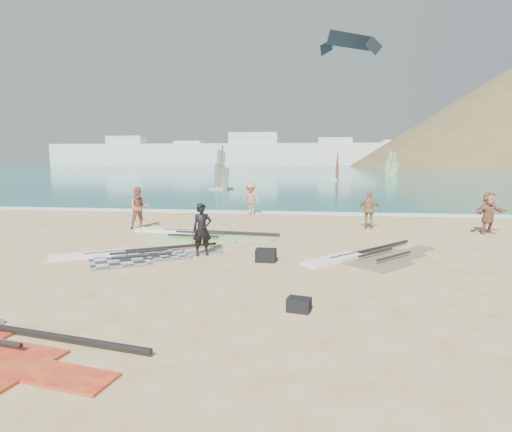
# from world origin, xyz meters

# --- Properties ---
(ground) EXTENTS (300.00, 300.00, 0.00)m
(ground) POSITION_xyz_m (0.00, 0.00, 0.00)
(ground) COLOR #D8B67E
(ground) RESTS_ON ground
(sea) EXTENTS (300.00, 240.00, 0.06)m
(sea) POSITION_xyz_m (0.00, 132.00, 0.00)
(sea) COLOR #0C5554
(sea) RESTS_ON ground
(surf_line) EXTENTS (300.00, 1.20, 0.04)m
(surf_line) POSITION_xyz_m (0.00, 12.30, 0.00)
(surf_line) COLOR white
(surf_line) RESTS_ON ground
(far_town) EXTENTS (160.00, 8.00, 12.00)m
(far_town) POSITION_xyz_m (-15.72, 150.00, 4.49)
(far_town) COLOR white
(far_town) RESTS_ON ground
(rig_grey) EXTENTS (5.13, 3.68, 0.20)m
(rig_grey) POSITION_xyz_m (-4.00, 1.41, 0.05)
(rig_grey) COLOR #28282B
(rig_grey) RESTS_ON ground
(rig_green) EXTENTS (5.99, 2.64, 0.20)m
(rig_green) POSITION_xyz_m (-3.05, 5.25, 0.05)
(rig_green) COLOR #60C520
(rig_green) RESTS_ON ground
(rig_orange) EXTENTS (4.43, 4.19, 0.20)m
(rig_orange) POSITION_xyz_m (3.33, 2.12, 0.05)
(rig_orange) COLOR #E25707
(rig_orange) RESTS_ON ground
(gear_bag_near) EXTENTS (0.61, 0.45, 0.38)m
(gear_bag_near) POSITION_xyz_m (0.38, 1.46, 0.19)
(gear_bag_near) COLOR black
(gear_bag_near) RESTS_ON ground
(gear_bag_far) EXTENTS (0.52, 0.41, 0.28)m
(gear_bag_far) POSITION_xyz_m (1.47, -2.55, 0.14)
(gear_bag_far) COLOR black
(gear_bag_far) RESTS_ON ground
(person_wetsuit) EXTENTS (0.71, 0.62, 1.65)m
(person_wetsuit) POSITION_xyz_m (-1.68, 1.99, 0.82)
(person_wetsuit) COLOR black
(person_wetsuit) RESTS_ON ground
(beachgoer_left) EXTENTS (1.10, 1.04, 1.80)m
(beachgoer_left) POSITION_xyz_m (-5.65, 6.61, 0.90)
(beachgoer_left) COLOR #A5634A
(beachgoer_left) RESTS_ON ground
(beachgoer_mid) EXTENTS (1.28, 1.07, 1.73)m
(beachgoer_mid) POSITION_xyz_m (-1.51, 11.50, 0.86)
(beachgoer_mid) COLOR tan
(beachgoer_mid) RESTS_ON ground
(beachgoer_back) EXTENTS (1.02, 0.61, 1.63)m
(beachgoer_back) POSITION_xyz_m (4.16, 7.79, 0.81)
(beachgoer_back) COLOR #997547
(beachgoer_back) RESTS_ON ground
(beachgoer_right) EXTENTS (1.62, 1.15, 1.69)m
(beachgoer_right) POSITION_xyz_m (8.74, 7.18, 0.85)
(beachgoer_right) COLOR #975C48
(beachgoer_right) RESTS_ON ground
(windsurfer_left) EXTENTS (2.12, 2.09, 4.17)m
(windsurfer_left) POSITION_xyz_m (-6.74, 28.67, 1.24)
(windsurfer_left) COLOR white
(windsurfer_left) RESTS_ON ground
(windsurfer_centre) EXTENTS (2.11, 2.52, 3.76)m
(windsurfer_centre) POSITION_xyz_m (5.02, 46.30, 1.14)
(windsurfer_centre) COLOR white
(windsurfer_centre) RESTS_ON ground
(windsurfer_right) EXTENTS (2.27, 2.24, 4.44)m
(windsurfer_right) POSITION_xyz_m (15.47, 66.01, 1.29)
(windsurfer_right) COLOR white
(windsurfer_right) RESTS_ON ground
(kitesurf_kite) EXTENTS (6.34, 4.71, 2.47)m
(kitesurf_kite) POSITION_xyz_m (5.94, 42.97, 16.47)
(kitesurf_kite) COLOR black
(kitesurf_kite) RESTS_ON ground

